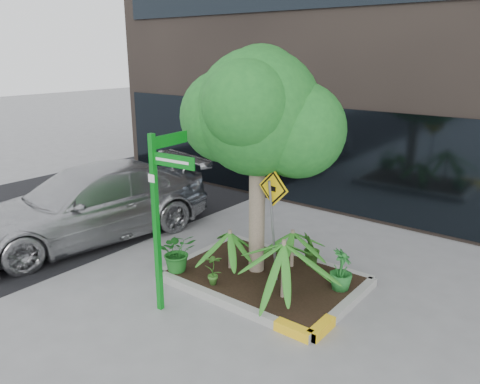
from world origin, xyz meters
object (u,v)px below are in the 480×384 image
Objects in this scene: tree at (258,113)px; cattle_sign at (273,208)px; parked_car at (89,204)px; street_sign_post at (160,205)px.

cattle_sign is (0.52, -0.27, -1.51)m from tree.
cattle_sign is at bearing -27.46° from tree.
cattle_sign is at bearing 17.39° from parked_car.
tree is at bearing 69.86° from street_sign_post.
street_sign_post reaches higher than cattle_sign.
tree reaches higher than street_sign_post.
parked_car is at bearing 158.58° from street_sign_post.
street_sign_post is at bearing -116.22° from cattle_sign.
tree is 0.76× the size of parked_car.
cattle_sign is (1.03, 1.56, -0.25)m from street_sign_post.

